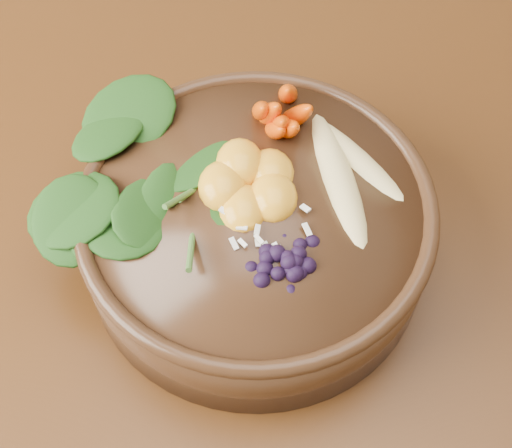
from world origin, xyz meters
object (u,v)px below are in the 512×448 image
(dining_table, at_px, (470,185))
(kale_heap, at_px, (175,149))
(carrot_cluster, at_px, (278,84))
(banana_halves, at_px, (349,157))
(stoneware_bowl, at_px, (256,230))
(mandarin_cluster, at_px, (250,174))
(blueberry_pile, at_px, (292,249))

(dining_table, distance_m, kale_heap, 0.40)
(carrot_cluster, relative_size, banana_halves, 0.49)
(stoneware_bowl, bearing_deg, mandarin_cluster, 105.11)
(kale_heap, bearing_deg, stoneware_bowl, -31.68)
(dining_table, distance_m, mandarin_cluster, 0.35)
(stoneware_bowl, height_order, mandarin_cluster, mandarin_cluster)
(dining_table, distance_m, carrot_cluster, 0.32)
(dining_table, relative_size, blueberry_pile, 11.10)
(kale_heap, height_order, mandarin_cluster, kale_heap)
(carrot_cluster, xyz_separation_m, blueberry_pile, (0.01, -0.16, -0.02))
(carrot_cluster, bearing_deg, stoneware_bowl, -123.69)
(stoneware_bowl, relative_size, kale_heap, 1.53)
(stoneware_bowl, bearing_deg, banana_halves, 24.19)
(stoneware_bowl, xyz_separation_m, banana_halves, (0.08, 0.04, 0.06))
(kale_heap, height_order, blueberry_pile, kale_heap)
(banana_halves, height_order, blueberry_pile, blueberry_pile)
(dining_table, xyz_separation_m, carrot_cluster, (-0.23, -0.05, 0.22))
(banana_halves, height_order, mandarin_cluster, mandarin_cluster)
(dining_table, relative_size, carrot_cluster, 18.59)
(blueberry_pile, bearing_deg, carrot_cluster, 91.90)
(banana_halves, relative_size, blueberry_pile, 1.23)
(stoneware_bowl, distance_m, kale_heap, 0.10)
(mandarin_cluster, bearing_deg, stoneware_bowl, -74.89)
(blueberry_pile, bearing_deg, kale_heap, 133.25)
(kale_heap, xyz_separation_m, carrot_cluster, (0.09, 0.06, 0.02))
(banana_halves, bearing_deg, carrot_cluster, 113.06)
(mandarin_cluster, bearing_deg, dining_table, 25.58)
(kale_heap, bearing_deg, mandarin_cluster, -20.34)
(carrot_cluster, distance_m, banana_halves, 0.09)
(kale_heap, xyz_separation_m, banana_halves, (0.15, -0.01, -0.01))
(kale_heap, distance_m, banana_halves, 0.15)
(dining_table, height_order, banana_halves, banana_halves)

